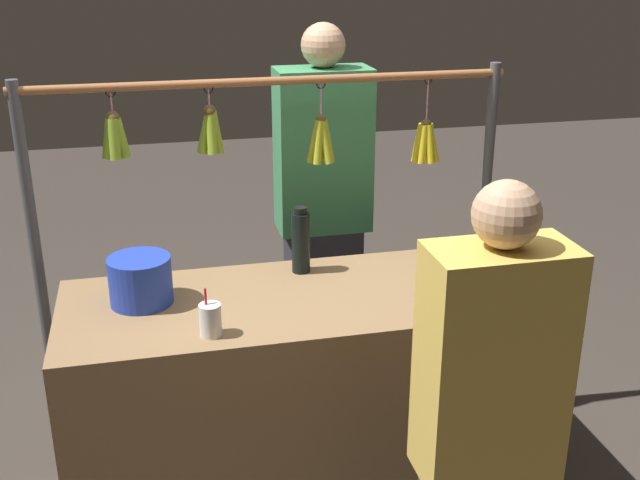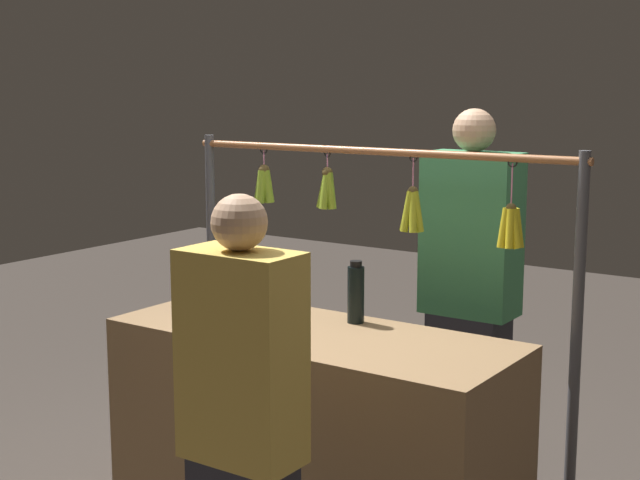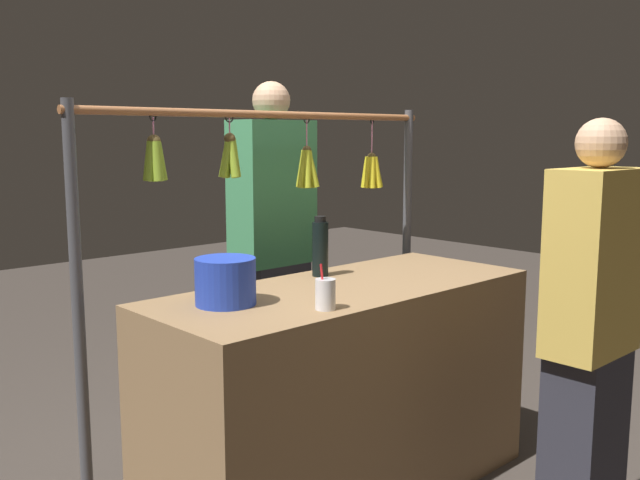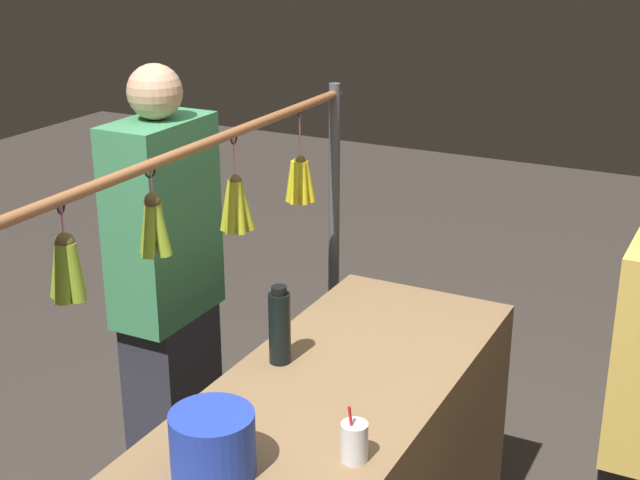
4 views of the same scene
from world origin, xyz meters
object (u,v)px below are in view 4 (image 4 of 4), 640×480
water_bottle (280,326)px  vendor_person (168,306)px  blue_bucket (213,443)px  drink_cup (354,442)px

water_bottle → vendor_person: bearing=-110.7°
blue_bucket → drink_cup: (-0.21, 0.29, -0.03)m
blue_bucket → vendor_person: vendor_person is taller
blue_bucket → vendor_person: 1.11m
drink_cup → vendor_person: bearing=-120.5°
drink_cup → vendor_person: (-0.61, -1.03, -0.07)m
water_bottle → drink_cup: size_ratio=1.60×
blue_bucket → drink_cup: bearing=125.6°
blue_bucket → vendor_person: size_ratio=0.12×
vendor_person → water_bottle: bearing=69.3°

